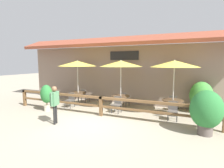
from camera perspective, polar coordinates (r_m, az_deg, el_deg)
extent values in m
plane|color=#9E937F|center=(7.78, -7.20, -12.38)|extent=(60.00, 60.00, 0.00)
cube|color=gray|center=(11.19, 3.66, 3.02)|extent=(14.00, 0.40, 3.60)
cube|color=brown|center=(10.72, 2.73, 13.96)|extent=(14.28, 1.48, 0.70)
cube|color=black|center=(10.91, 3.97, 9.22)|extent=(1.84, 0.04, 0.53)
cube|color=brown|center=(8.43, -3.66, -4.51)|extent=(10.40, 0.14, 0.11)
cube|color=brown|center=(8.53, -3.63, -7.27)|extent=(10.40, 0.10, 0.09)
cube|color=brown|center=(11.73, -26.63, -4.06)|extent=(0.14, 0.14, 0.95)
cube|color=brown|center=(8.53, -3.63, -7.27)|extent=(0.14, 0.14, 0.95)
cylinder|color=#B7B2A8|center=(10.86, -11.06, -0.38)|extent=(0.06, 0.06, 2.41)
cone|color=#EAD64C|center=(10.78, -11.22, 6.58)|extent=(2.32, 2.32, 0.32)
sphere|color=#B2ADA3|center=(10.78, -11.24, 7.44)|extent=(0.07, 0.07, 0.07)
cylinder|color=#4C3826|center=(10.93, -11.00, -2.82)|extent=(1.01, 1.01, 0.05)
cylinder|color=#333333|center=(11.00, -10.95, -4.77)|extent=(0.07, 0.07, 0.71)
cylinder|color=#333333|center=(11.08, -10.91, -6.49)|extent=(0.55, 0.55, 0.03)
cube|color=#514C47|center=(10.38, -13.68, -5.20)|extent=(0.42, 0.42, 0.05)
cube|color=#514C47|center=(10.49, -13.09, -3.81)|extent=(0.40, 0.04, 0.40)
cylinder|color=#2D2D2D|center=(10.40, -15.12, -6.47)|extent=(0.04, 0.04, 0.39)
cylinder|color=#2D2D2D|center=(10.17, -13.44, -6.72)|extent=(0.04, 0.04, 0.39)
cylinder|color=#2D2D2D|center=(10.69, -13.84, -6.07)|extent=(0.04, 0.04, 0.39)
cylinder|color=#2D2D2D|center=(10.47, -12.18, -6.30)|extent=(0.04, 0.04, 0.39)
cube|color=#514C47|center=(11.64, -8.68, -3.77)|extent=(0.51, 0.51, 0.05)
cube|color=#514C47|center=(11.47, -9.39, -2.80)|extent=(0.40, 0.13, 0.40)
cylinder|color=#2D2D2D|center=(11.68, -7.34, -4.81)|extent=(0.04, 0.04, 0.39)
cylinder|color=#2D2D2D|center=(11.95, -8.63, -4.56)|extent=(0.04, 0.04, 0.39)
cylinder|color=#2D2D2D|center=(11.42, -8.69, -5.10)|extent=(0.04, 0.04, 0.39)
cylinder|color=#2D2D2D|center=(11.69, -9.98, -4.84)|extent=(0.04, 0.04, 0.39)
cylinder|color=#B7B2A8|center=(9.61, 2.86, -1.21)|extent=(0.06, 0.06, 2.41)
cone|color=#EAD64C|center=(9.51, 2.91, 6.66)|extent=(2.32, 2.32, 0.32)
sphere|color=#B2ADA3|center=(9.51, 2.92, 7.63)|extent=(0.07, 0.07, 0.07)
cylinder|color=#4C3826|center=(9.69, 2.85, -3.96)|extent=(1.01, 1.01, 0.05)
cylinder|color=#333333|center=(9.76, 2.83, -6.15)|extent=(0.07, 0.07, 0.71)
cylinder|color=#333333|center=(9.85, 2.82, -8.08)|extent=(0.55, 0.55, 0.03)
cube|color=#514C47|center=(9.04, 1.45, -6.83)|extent=(0.44, 0.44, 0.05)
cube|color=#514C47|center=(9.15, 1.96, -5.21)|extent=(0.40, 0.06, 0.40)
cylinder|color=#2D2D2D|center=(9.01, -0.18, -8.32)|extent=(0.04, 0.04, 0.39)
cylinder|color=#2D2D2D|center=(8.85, 2.03, -8.61)|extent=(0.04, 0.04, 0.39)
cylinder|color=#2D2D2D|center=(9.34, 0.88, -7.77)|extent=(0.04, 0.04, 0.39)
cylinder|color=#2D2D2D|center=(9.18, 3.04, -8.03)|extent=(0.04, 0.04, 0.39)
cube|color=#514C47|center=(10.46, 4.18, -4.93)|extent=(0.49, 0.49, 0.05)
cube|color=#514C47|center=(10.26, 3.68, -3.89)|extent=(0.40, 0.10, 0.40)
cylinder|color=#2D2D2D|center=(10.59, 5.58, -6.02)|extent=(0.04, 0.04, 0.39)
cylinder|color=#2D2D2D|center=(10.76, 3.78, -5.79)|extent=(0.04, 0.04, 0.39)
cylinder|color=#2D2D2D|center=(10.26, 4.58, -6.43)|extent=(0.04, 0.04, 0.39)
cylinder|color=#2D2D2D|center=(10.44, 2.74, -6.18)|extent=(0.04, 0.04, 0.39)
cylinder|color=#B7B2A8|center=(9.01, 19.38, -2.15)|extent=(0.06, 0.06, 2.41)
cone|color=#EAD64C|center=(8.91, 19.73, 6.24)|extent=(2.32, 2.32, 0.32)
sphere|color=#B2ADA3|center=(8.91, 19.77, 7.27)|extent=(0.07, 0.07, 0.07)
cylinder|color=#4C3826|center=(9.10, 19.26, -5.07)|extent=(1.01, 1.01, 0.05)
cylinder|color=#333333|center=(9.18, 19.17, -7.39)|extent=(0.07, 0.07, 0.71)
cylinder|color=#333333|center=(9.27, 19.08, -9.43)|extent=(0.55, 0.55, 0.03)
cube|color=#514C47|center=(8.33, 19.19, -8.44)|extent=(0.45, 0.45, 0.05)
cube|color=#514C47|center=(8.46, 19.27, -6.63)|extent=(0.40, 0.06, 0.40)
cylinder|color=#2D2D2D|center=(8.21, 17.76, -10.20)|extent=(0.04, 0.04, 0.39)
cylinder|color=#2D2D2D|center=(8.21, 20.45, -10.32)|extent=(0.04, 0.04, 0.39)
cylinder|color=#2D2D2D|center=(8.57, 17.86, -9.47)|extent=(0.04, 0.04, 0.39)
cylinder|color=#2D2D2D|center=(8.57, 20.43, -9.58)|extent=(0.04, 0.04, 0.39)
cube|color=#514C47|center=(10.01, 19.53, -5.87)|extent=(0.48, 0.48, 0.05)
cube|color=#514C47|center=(9.78, 19.35, -4.81)|extent=(0.40, 0.09, 0.40)
cylinder|color=#2D2D2D|center=(10.20, 20.76, -6.95)|extent=(0.04, 0.04, 0.39)
cylinder|color=#2D2D2D|center=(10.28, 18.66, -6.76)|extent=(0.04, 0.04, 0.39)
cylinder|color=#2D2D2D|center=(9.84, 20.34, -7.44)|extent=(0.04, 0.04, 0.39)
cylinder|color=#2D2D2D|center=(9.92, 18.17, -7.24)|extent=(0.04, 0.04, 0.39)
cylinder|color=#564C47|center=(7.28, 28.09, -13.08)|extent=(0.49, 0.49, 0.36)
cylinder|color=#564C47|center=(7.23, 28.17, -11.90)|extent=(0.53, 0.53, 0.04)
ellipsoid|color=#287033|center=(7.07, 28.45, -7.27)|extent=(1.11, 1.00, 1.37)
cylinder|color=#B7AD99|center=(10.06, -20.43, -7.39)|extent=(0.32, 0.32, 0.30)
cylinder|color=#B7AD99|center=(10.03, -20.46, -6.66)|extent=(0.34, 0.34, 0.04)
cylinder|color=brown|center=(10.00, -20.50, -5.73)|extent=(0.06, 0.06, 0.29)
ellipsoid|color=#287033|center=(9.91, -20.62, -3.06)|extent=(0.65, 0.59, 0.98)
cylinder|color=#B7AD99|center=(10.18, 26.86, -7.56)|extent=(0.48, 0.48, 0.30)
cylinder|color=#B7AD99|center=(10.15, 26.90, -6.85)|extent=(0.52, 0.52, 0.04)
ellipsoid|color=#3D8E38|center=(10.02, 27.10, -3.37)|extent=(1.11, 1.00, 1.43)
cylinder|color=black|center=(7.76, -18.32, -9.63)|extent=(0.09, 0.09, 0.81)
cylinder|color=black|center=(7.89, -17.78, -9.32)|extent=(0.09, 0.09, 0.81)
cube|color=#4C7F56|center=(7.66, -18.24, -4.52)|extent=(0.30, 0.47, 0.57)
cylinder|color=#4C7F56|center=(7.45, -19.13, -4.88)|extent=(0.07, 0.07, 0.54)
cylinder|color=#4C7F56|center=(7.88, -17.40, -4.18)|extent=(0.07, 0.07, 0.54)
sphere|color=brown|center=(7.59, -18.36, -1.52)|extent=(0.22, 0.22, 0.22)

